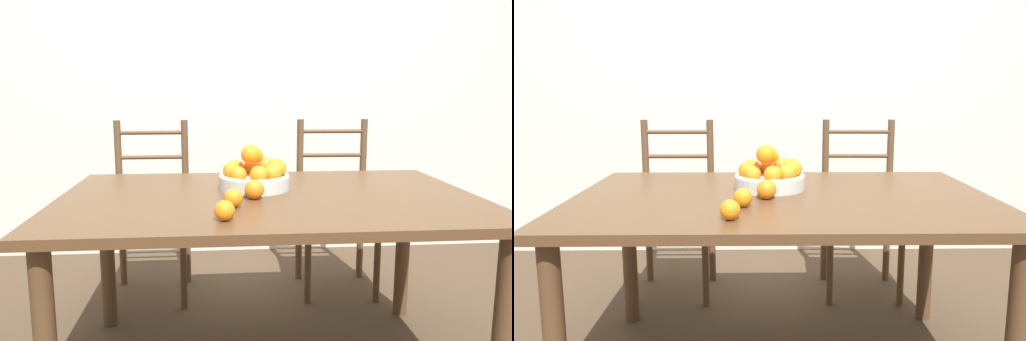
# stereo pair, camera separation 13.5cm
# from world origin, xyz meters

# --- Properties ---
(wall_back) EXTENTS (8.00, 0.06, 2.60)m
(wall_back) POSITION_xyz_m (0.00, 1.57, 1.30)
(wall_back) COLOR beige
(wall_back) RESTS_ON ground_plane
(dining_table) EXTENTS (1.64, 1.06, 0.75)m
(dining_table) POSITION_xyz_m (0.00, 0.00, 0.66)
(dining_table) COLOR #4C331E
(dining_table) RESTS_ON ground_plane
(fruit_bowl) EXTENTS (0.29, 0.29, 0.19)m
(fruit_bowl) POSITION_xyz_m (-0.05, 0.12, 0.81)
(fruit_bowl) COLOR #B2B7B2
(fruit_bowl) RESTS_ON dining_table
(orange_loose_0) EXTENTS (0.07, 0.07, 0.07)m
(orange_loose_0) POSITION_xyz_m (-0.18, -0.37, 0.78)
(orange_loose_0) COLOR orange
(orange_loose_0) RESTS_ON dining_table
(orange_loose_1) EXTENTS (0.08, 0.08, 0.08)m
(orange_loose_1) POSITION_xyz_m (-0.06, -0.07, 0.78)
(orange_loose_1) COLOR orange
(orange_loose_1) RESTS_ON dining_table
(orange_loose_2) EXTENTS (0.07, 0.07, 0.07)m
(orange_loose_2) POSITION_xyz_m (-0.15, -0.19, 0.78)
(orange_loose_2) COLOR orange
(orange_loose_2) RESTS_ON dining_table
(chair_left) EXTENTS (0.42, 0.40, 0.98)m
(chair_left) POSITION_xyz_m (-0.57, 0.83, 0.48)
(chair_left) COLOR #513823
(chair_left) RESTS_ON ground_plane
(chair_right) EXTENTS (0.43, 0.41, 0.98)m
(chair_right) POSITION_xyz_m (0.48, 0.83, 0.48)
(chair_right) COLOR #513823
(chair_right) RESTS_ON ground_plane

